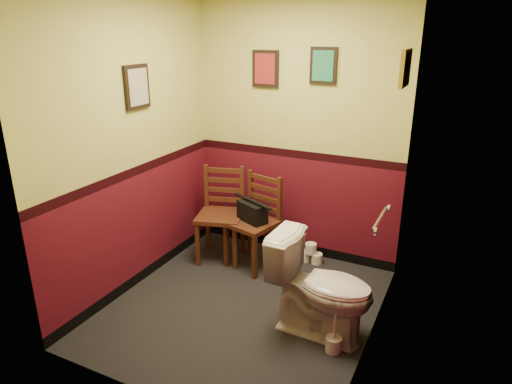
% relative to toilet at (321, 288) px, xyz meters
% --- Properties ---
extents(floor, '(2.20, 2.40, 0.00)m').
position_rel_toilet_xyz_m(floor, '(-0.72, 0.05, -0.41)').
color(floor, black).
rests_on(floor, ground).
extents(wall_back, '(2.20, 0.00, 2.70)m').
position_rel_toilet_xyz_m(wall_back, '(-0.72, 1.25, 0.94)').
color(wall_back, '#520E1C').
rests_on(wall_back, ground).
extents(wall_front, '(2.20, 0.00, 2.70)m').
position_rel_toilet_xyz_m(wall_front, '(-0.72, -1.15, 0.94)').
color(wall_front, '#520E1C').
rests_on(wall_front, ground).
extents(wall_left, '(0.00, 2.40, 2.70)m').
position_rel_toilet_xyz_m(wall_left, '(-1.82, 0.05, 0.94)').
color(wall_left, '#520E1C').
rests_on(wall_left, ground).
extents(wall_right, '(0.00, 2.40, 2.70)m').
position_rel_toilet_xyz_m(wall_right, '(0.38, 0.05, 0.94)').
color(wall_right, '#520E1C').
rests_on(wall_right, ground).
extents(grab_bar, '(0.05, 0.56, 0.06)m').
position_rel_toilet_xyz_m(grab_bar, '(0.35, 0.30, 0.54)').
color(grab_bar, silver).
rests_on(grab_bar, wall_right).
extents(framed_print_back_a, '(0.28, 0.04, 0.36)m').
position_rel_toilet_xyz_m(framed_print_back_a, '(-1.07, 1.23, 1.54)').
color(framed_print_back_a, black).
rests_on(framed_print_back_a, wall_back).
extents(framed_print_back_b, '(0.26, 0.04, 0.34)m').
position_rel_toilet_xyz_m(framed_print_back_b, '(-0.47, 1.23, 1.59)').
color(framed_print_back_b, black).
rests_on(framed_print_back_b, wall_back).
extents(framed_print_left, '(0.04, 0.30, 0.38)m').
position_rel_toilet_xyz_m(framed_print_left, '(-1.80, 0.15, 1.44)').
color(framed_print_left, black).
rests_on(framed_print_left, wall_left).
extents(framed_print_right, '(0.04, 0.34, 0.28)m').
position_rel_toilet_xyz_m(framed_print_right, '(0.36, 0.65, 1.64)').
color(framed_print_right, olive).
rests_on(framed_print_right, wall_right).
extents(toilet, '(0.85, 0.49, 0.82)m').
position_rel_toilet_xyz_m(toilet, '(0.00, 0.00, 0.00)').
color(toilet, white).
rests_on(toilet, floor).
extents(toilet_brush, '(0.12, 0.12, 0.43)m').
position_rel_toilet_xyz_m(toilet_brush, '(0.17, -0.18, -0.34)').
color(toilet_brush, silver).
rests_on(toilet_brush, floor).
extents(chair_left, '(0.57, 0.57, 0.98)m').
position_rel_toilet_xyz_m(chair_left, '(-1.37, 0.79, 0.08)').
color(chair_left, '#512818').
rests_on(chair_left, floor).
extents(chair_right, '(0.54, 0.54, 0.95)m').
position_rel_toilet_xyz_m(chair_right, '(-0.97, 0.80, 0.07)').
color(chair_right, '#512818').
rests_on(chair_right, floor).
extents(handbag, '(0.35, 0.27, 0.23)m').
position_rel_toilet_xyz_m(handbag, '(-0.98, 0.76, 0.19)').
color(handbag, black).
rests_on(handbag, chair_right).
extents(tp_stack, '(0.25, 0.13, 0.22)m').
position_rel_toilet_xyz_m(tp_stack, '(-0.46, 1.08, -0.32)').
color(tp_stack, silver).
rests_on(tp_stack, floor).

